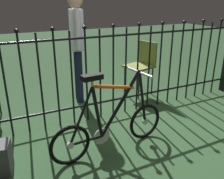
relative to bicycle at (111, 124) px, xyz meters
name	(u,v)px	position (x,y,z in m)	size (l,w,h in m)	color
ground_plane	(132,136)	(0.35, 0.14, -0.31)	(20.00, 20.00, 0.00)	#264225
iron_fence	(105,70)	(0.29, 0.76, 0.34)	(4.48, 0.07, 1.30)	black
bicycle	(111,124)	(0.00, 0.00, 0.00)	(1.33, 0.40, 0.87)	black
chair_olive	(142,62)	(1.21, 1.28, 0.22)	(0.49, 0.49, 0.86)	black
person_visitor	(77,39)	(0.16, 1.45, 0.65)	(0.24, 0.47, 1.61)	#191E3F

